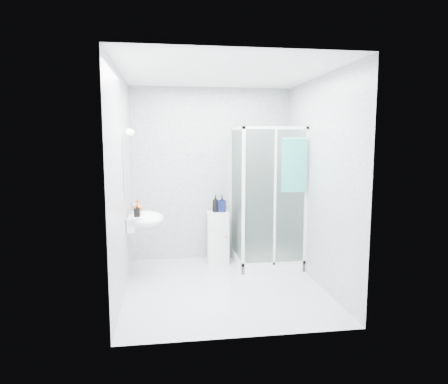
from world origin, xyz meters
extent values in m
cube|color=#BABFC1|center=(0.00, 0.00, 1.30)|extent=(2.40, 2.60, 2.60)
cube|color=silver|center=(0.00, 0.00, 0.00)|extent=(2.40, 2.60, 0.01)
cube|color=white|center=(0.00, 0.00, 2.60)|extent=(2.40, 2.60, 0.01)
cube|color=white|center=(0.75, 0.85, 0.06)|extent=(0.90, 0.90, 0.12)
cube|color=white|center=(0.32, 0.85, 1.98)|extent=(0.04, 0.90, 0.04)
cube|color=white|center=(0.75, 0.42, 1.98)|extent=(0.90, 0.04, 0.04)
cube|color=white|center=(0.32, 0.42, 1.00)|extent=(0.04, 0.04, 2.00)
cube|color=white|center=(0.31, 0.85, 1.04)|extent=(0.02, 0.82, 1.84)
cube|color=white|center=(0.75, 0.41, 1.04)|extent=(0.82, 0.02, 1.84)
cube|color=white|center=(0.75, 0.42, 1.04)|extent=(0.03, 0.04, 1.84)
cylinder|color=silver|center=(0.75, 1.24, 1.35)|extent=(0.02, 0.02, 1.00)
cylinder|color=silver|center=(0.75, 1.21, 1.82)|extent=(0.09, 0.05, 0.09)
cylinder|color=silver|center=(0.80, 1.27, 1.05)|extent=(0.12, 0.04, 0.12)
cylinder|color=silver|center=(1.03, 0.38, 1.78)|extent=(0.03, 0.05, 0.03)
cube|color=white|center=(-1.14, 0.45, 0.75)|extent=(0.10, 0.40, 0.18)
ellipsoid|color=white|center=(-0.96, 0.45, 0.80)|extent=(0.46, 0.56, 0.20)
cube|color=white|center=(-1.08, 0.45, 0.85)|extent=(0.16, 0.50, 0.02)
cylinder|color=silver|center=(-1.14, 0.45, 0.93)|extent=(0.04, 0.04, 0.16)
cylinder|color=silver|center=(-1.09, 0.45, 0.99)|extent=(0.12, 0.02, 0.02)
cube|color=white|center=(-1.19, 0.45, 1.50)|extent=(0.02, 0.60, 0.70)
cylinder|color=silver|center=(-1.17, 0.29, 1.92)|extent=(0.05, 0.04, 0.04)
sphere|color=white|center=(-1.13, 0.29, 1.92)|extent=(0.08, 0.08, 0.08)
cylinder|color=silver|center=(-1.17, 0.61, 1.92)|extent=(0.05, 0.04, 0.04)
sphere|color=white|center=(-1.13, 0.61, 1.92)|extent=(0.08, 0.08, 0.08)
cylinder|color=silver|center=(-0.35, 1.27, 1.62)|extent=(0.02, 0.04, 0.02)
sphere|color=silver|center=(-0.35, 1.25, 1.62)|extent=(0.03, 0.03, 0.03)
cylinder|color=silver|center=(-0.15, 1.27, 1.62)|extent=(0.02, 0.04, 0.02)
sphere|color=silver|center=(-0.15, 1.25, 1.62)|extent=(0.03, 0.03, 0.03)
cube|color=white|center=(0.06, 1.06, 0.38)|extent=(0.32, 0.32, 0.76)
cube|color=white|center=(0.06, 0.91, 0.38)|extent=(0.28, 0.02, 0.64)
sphere|color=#C65C1B|center=(0.16, 0.89, 0.42)|extent=(0.03, 0.03, 0.03)
cube|color=teal|center=(0.99, 0.36, 1.48)|extent=(0.34, 0.04, 0.69)
cylinder|color=teal|center=(0.99, 0.36, 1.83)|extent=(0.34, 0.05, 0.05)
imported|color=black|center=(0.02, 1.06, 0.89)|extent=(0.12, 0.12, 0.26)
imported|color=#0A103F|center=(0.13, 1.07, 0.88)|extent=(0.14, 0.14, 0.25)
imported|color=#D24E18|center=(-1.07, 0.61, 0.95)|extent=(0.17, 0.17, 0.17)
imported|color=black|center=(-1.06, 0.30, 0.94)|extent=(0.08, 0.08, 0.16)
camera|label=1|loc=(-0.68, -4.73, 1.82)|focal=32.00mm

